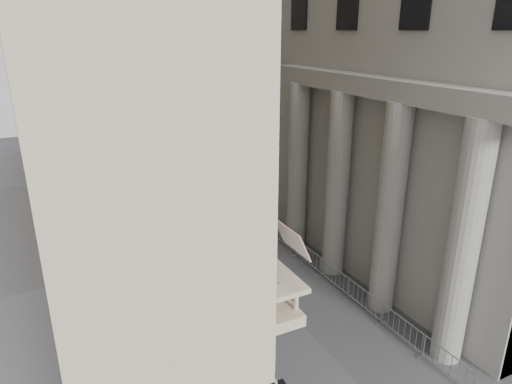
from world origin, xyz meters
The scene contains 27 objects.
far_building centered at (0.00, 48.00, 15.00)m, with size 22.00×10.00×30.00m, color #B8B5AE.
iron_fence centered at (-4.30, 18.00, 0.00)m, with size 0.30×28.00×1.40m, color black, non-canonical shape.
blue_awning centered at (4.15, 26.00, 0.00)m, with size 1.60×3.00×3.00m, color navy, non-canonical shape.
scooter_5 centered at (-3.62, 9.19, 0.00)m, with size 0.56×1.40×1.50m, color white, non-canonical shape.
scooter_6 centered at (-3.62, 10.42, 0.00)m, with size 0.56×1.40×1.50m, color white, non-canonical shape.
scooter_7 centered at (-3.62, 11.65, 0.00)m, with size 0.56×1.40×1.50m, color white, non-canonical shape.
scooter_8 centered at (-3.62, 12.89, 0.00)m, with size 0.56×1.40×1.50m, color white, non-canonical shape.
scooter_9 centered at (-3.62, 14.12, 0.00)m, with size 0.56×1.40×1.50m, color white, non-canonical shape.
scooter_10 centered at (-3.62, 15.35, 0.00)m, with size 0.56×1.40×1.50m, color white, non-canonical shape.
scooter_11 centered at (-3.62, 16.59, 0.00)m, with size 0.56×1.40×1.50m, color white, non-canonical shape.
scooter_12 centered at (-3.62, 17.82, 0.00)m, with size 0.56×1.40×1.50m, color white, non-canonical shape.
scooter_13 centered at (-3.62, 19.06, 0.00)m, with size 0.56×1.40×1.50m, color white, non-canonical shape.
scooter_14 centered at (-3.62, 20.29, 0.00)m, with size 0.56×1.40×1.50m, color white, non-canonical shape.
barrier_0 centered at (3.36, 5.14, 0.00)m, with size 0.60×2.40×1.10m, color #A0A2A7, non-canonical shape.
barrier_1 centered at (3.36, 7.64, 0.00)m, with size 0.60×2.40×1.10m, color #A0A2A7, non-canonical shape.
barrier_2 centered at (3.36, 10.14, 0.00)m, with size 0.60×2.40×1.10m, color #A0A2A7, non-canonical shape.
barrier_3 centered at (3.36, 12.64, 0.00)m, with size 0.60×2.40×1.10m, color #A0A2A7, non-canonical shape.
barrier_4 centered at (3.36, 15.14, 0.00)m, with size 0.60×2.40×1.10m, color #A0A2A7, non-canonical shape.
barrier_5 centered at (3.36, 17.64, 0.00)m, with size 0.60×2.40×1.10m, color #A0A2A7, non-canonical shape.
barrier_6 centered at (3.36, 20.14, 0.00)m, with size 0.60×2.40×1.10m, color #A0A2A7, non-canonical shape.
barrier_7 centered at (3.36, 22.64, 0.00)m, with size 0.60×2.40×1.10m, color #A0A2A7, non-canonical shape.
security_tent centered at (-2.76, 28.17, 2.88)m, with size 4.24×4.24×3.45m.
street_lamp centered at (-3.84, 16.98, 5.19)m, with size 2.83×0.28×8.67m.
info_kiosk centered at (-4.19, 16.56, 0.86)m, with size 0.51×0.83×1.69m.
pedestrian_a centered at (0.03, 20.22, 0.85)m, with size 0.62×0.41×1.71m, color #0D0F35.
pedestrian_b centered at (0.11, 24.83, 0.96)m, with size 0.93×0.73×1.92m, color black.
pedestrian_c centered at (-0.62, 32.18, 0.96)m, with size 0.94×0.61×1.93m, color black.
Camera 1 is at (-9.79, -4.46, 12.83)m, focal length 32.00 mm.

